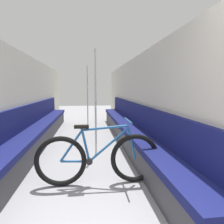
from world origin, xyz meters
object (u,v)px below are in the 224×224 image
(bench_seat_row_right, at_px, (129,131))
(grab_pole_far, at_px, (88,98))
(bench_seat_row_left, at_px, (36,133))
(grab_pole_near, at_px, (96,105))
(bicycle, at_px, (99,159))

(bench_seat_row_right, bearing_deg, grab_pole_far, 113.92)
(bench_seat_row_left, height_order, grab_pole_far, grab_pole_far)
(bench_seat_row_left, xyz_separation_m, bench_seat_row_right, (2.21, 0.00, 0.00))
(bench_seat_row_left, xyz_separation_m, grab_pole_near, (1.35, -0.74, 0.71))
(bicycle, xyz_separation_m, grab_pole_near, (0.02, 1.26, 0.66))
(bench_seat_row_right, bearing_deg, bicycle, -113.63)
(bicycle, bearing_deg, bench_seat_row_right, 55.03)
(bicycle, height_order, grab_pole_far, grab_pole_far)
(bench_seat_row_right, bearing_deg, bench_seat_row_left, 180.00)
(bench_seat_row_right, xyz_separation_m, bicycle, (-0.87, -1.99, 0.05))
(grab_pole_near, bearing_deg, grab_pole_far, 92.87)
(grab_pole_near, xyz_separation_m, grab_pole_far, (-0.15, 3.01, 0.00))
(bicycle, bearing_deg, bench_seat_row_left, 112.44)
(bench_seat_row_left, relative_size, grab_pole_far, 3.34)
(bicycle, bearing_deg, grab_pole_near, 77.90)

